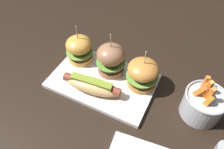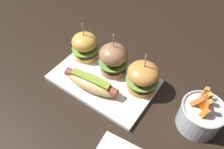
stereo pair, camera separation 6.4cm
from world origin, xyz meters
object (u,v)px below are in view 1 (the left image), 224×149
slider_center (111,59)px  fries_bucket (203,104)px  slider_right (143,73)px  hot_dog (92,85)px  slider_left (79,49)px  platter_main (103,81)px

slider_center → fries_bucket: slider_center is taller
slider_center → fries_bucket: (0.30, -0.02, -0.02)m
slider_center → slider_right: (0.11, -0.01, -0.01)m
hot_dog → slider_right: slider_right is taller
hot_dog → slider_center: size_ratio=1.23×
hot_dog → slider_left: 0.15m
slider_center → fries_bucket: size_ratio=1.14×
platter_main → hot_dog: hot_dog is taller
slider_left → slider_center: size_ratio=0.92×
platter_main → slider_right: 0.13m
slider_left → slider_center: (0.12, -0.00, 0.01)m
slider_center → slider_left: bearing=178.9°
platter_main → hot_dog: size_ratio=1.78×
slider_left → fries_bucket: 0.42m
platter_main → fries_bucket: 0.30m
hot_dog → fries_bucket: size_ratio=1.40×
hot_dog → slider_center: (0.01, 0.10, 0.03)m
platter_main → slider_left: slider_left is taller
slider_left → slider_center: slider_center is taller
slider_left → fries_bucket: (0.41, -0.03, -0.02)m
platter_main → slider_right: (0.12, 0.04, 0.05)m
slider_center → hot_dog: bearing=-98.7°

